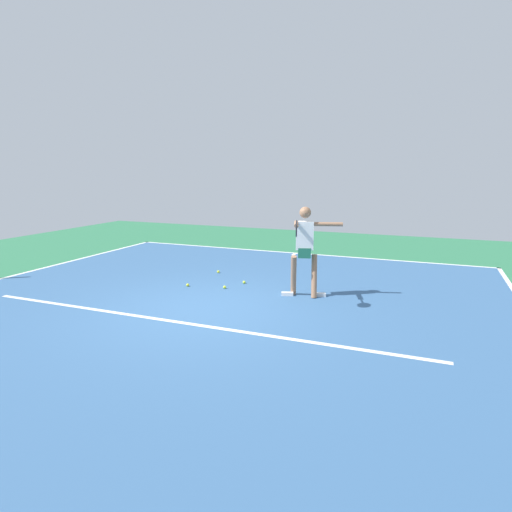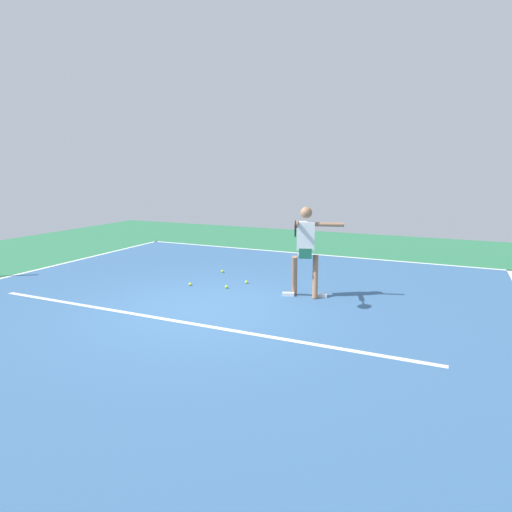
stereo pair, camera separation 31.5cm
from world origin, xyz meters
TOP-DOWN VIEW (x-y plane):
  - ground_plane at (0.00, 0.00)m, footprint 21.41×21.41m
  - court_surface at (0.00, 0.00)m, footprint 10.99×11.67m
  - court_line_baseline_near at (0.00, -5.78)m, footprint 10.99×0.10m
  - court_line_sideline_right at (5.45, 0.00)m, footprint 0.10×11.67m
  - court_line_service at (0.00, 0.78)m, footprint 8.25×0.10m
  - court_line_centre_mark at (0.00, -5.58)m, footprint 0.10×0.30m
  - tennis_player at (-1.48, -1.44)m, footprint 1.14×1.31m
  - tennis_ball_centre_court at (0.25, -1.37)m, footprint 0.07×0.07m
  - tennis_ball_by_baseline at (0.03, -1.90)m, footprint 0.07×0.07m
  - tennis_ball_by_sideline at (1.02, -2.59)m, footprint 0.07×0.07m
  - tennis_ball_near_service_line at (1.07, -1.23)m, footprint 0.07×0.07m
  - tennis_ball_near_player at (-1.47, -2.19)m, footprint 0.07×0.07m

SIDE VIEW (x-z plane):
  - ground_plane at x=0.00m, z-range 0.00..0.00m
  - court_surface at x=0.00m, z-range 0.00..0.00m
  - court_line_baseline_near at x=0.00m, z-range 0.00..0.01m
  - court_line_sideline_right at x=5.45m, z-range 0.00..0.01m
  - court_line_service at x=0.00m, z-range 0.00..0.01m
  - court_line_centre_mark at x=0.00m, z-range 0.00..0.01m
  - tennis_ball_centre_court at x=0.25m, z-range 0.00..0.07m
  - tennis_ball_by_baseline at x=0.03m, z-range 0.00..0.07m
  - tennis_ball_by_sideline at x=1.02m, z-range 0.00..0.07m
  - tennis_ball_near_service_line at x=1.07m, z-range 0.00..0.07m
  - tennis_ball_near_player at x=-1.47m, z-range 0.00..0.07m
  - tennis_player at x=-1.48m, z-range 0.14..1.94m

